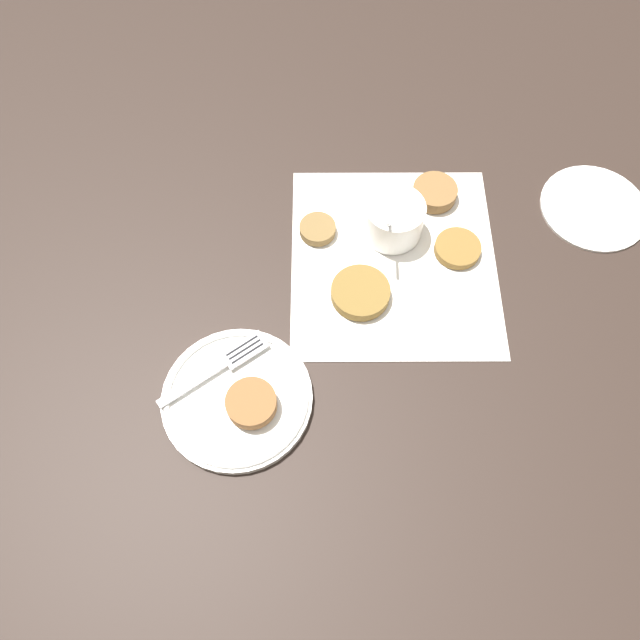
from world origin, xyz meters
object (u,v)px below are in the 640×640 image
Objects in this scene: fork at (225,363)px; extra_saucer at (594,207)px; serving_plate at (237,398)px; fritter_on_plate at (251,403)px; sauce_bowl at (394,220)px.

fork reaches higher than extra_saucer.
serving_plate is 1.21× the size of extra_saucer.
extra_saucer is at bearing -57.64° from fritter_on_plate.
fritter_on_plate is 0.63m from extra_saucer.
sauce_bowl is 0.59× the size of serving_plate.
serving_plate is at bearing 120.24° from extra_saucer.
extra_saucer is (0.04, -0.32, -0.03)m from sauce_bowl.
sauce_bowl is 0.36m from fritter_on_plate.
fork is at bearing 115.76° from extra_saucer.
fritter_on_plate is at bearing 122.36° from extra_saucer.
fork is (-0.23, 0.25, -0.01)m from sauce_bowl.
sauce_bowl is 0.36m from serving_plate.
fritter_on_plate reaches higher than extra_saucer.
sauce_bowl is 0.34m from fork.
sauce_bowl is 0.71× the size of extra_saucer.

